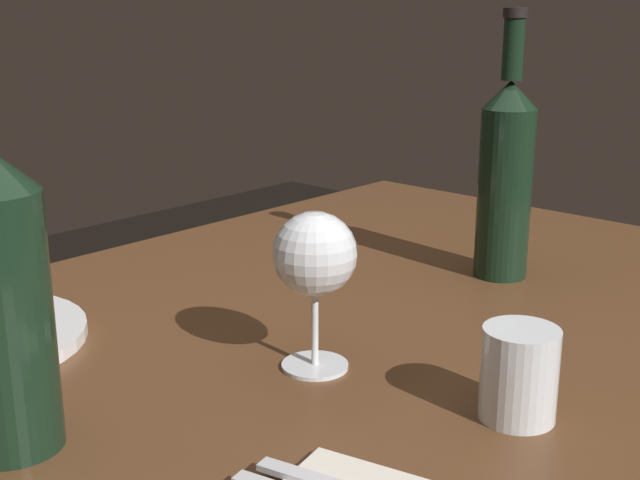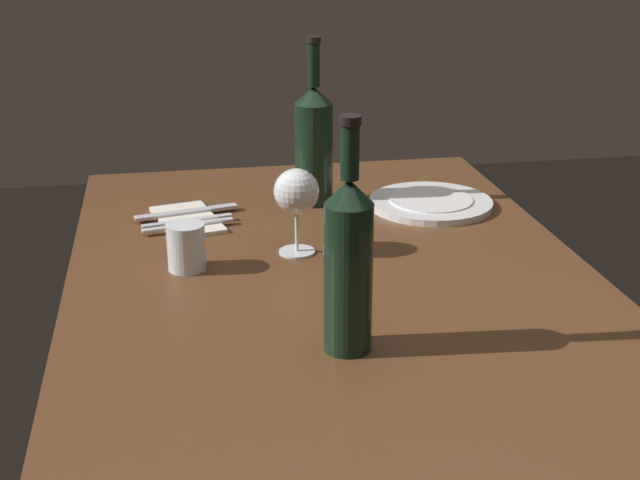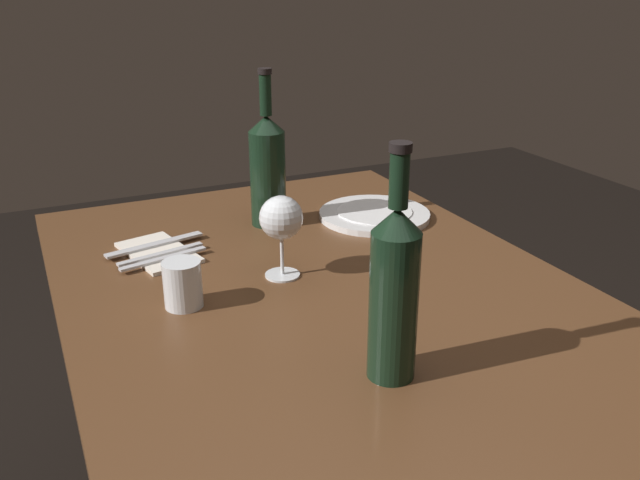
% 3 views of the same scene
% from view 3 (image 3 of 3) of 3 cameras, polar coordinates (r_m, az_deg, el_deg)
% --- Properties ---
extents(dining_table, '(1.30, 0.90, 0.74)m').
position_cam_3_polar(dining_table, '(1.26, 0.44, -7.92)').
color(dining_table, '#56351E').
rests_on(dining_table, ground).
extents(wine_glass_left, '(0.08, 0.08, 0.16)m').
position_cam_3_polar(wine_glass_left, '(1.24, -3.29, 1.72)').
color(wine_glass_left, white).
rests_on(wine_glass_left, dining_table).
extents(wine_bottle, '(0.07, 0.07, 0.34)m').
position_cam_3_polar(wine_bottle, '(0.93, 6.26, -4.19)').
color(wine_bottle, black).
rests_on(wine_bottle, dining_table).
extents(wine_bottle_second, '(0.08, 0.08, 0.35)m').
position_cam_3_polar(wine_bottle_second, '(1.50, -4.44, 6.09)').
color(wine_bottle_second, black).
rests_on(wine_bottle_second, dining_table).
extents(water_tumbler, '(0.07, 0.07, 0.08)m').
position_cam_3_polar(water_tumbler, '(1.18, -11.47, -3.86)').
color(water_tumbler, white).
rests_on(water_tumbler, dining_table).
extents(dinner_plate, '(0.26, 0.26, 0.02)m').
position_cam_3_polar(dinner_plate, '(1.58, 4.60, 2.16)').
color(dinner_plate, white).
rests_on(dinner_plate, dining_table).
extents(folded_napkin, '(0.21, 0.15, 0.01)m').
position_cam_3_polar(folded_napkin, '(1.41, -13.46, -1.03)').
color(folded_napkin, silver).
rests_on(folded_napkin, dining_table).
extents(fork_inner, '(0.05, 0.18, 0.00)m').
position_cam_3_polar(fork_inner, '(1.38, -13.26, -1.15)').
color(fork_inner, silver).
rests_on(fork_inner, folded_napkin).
extents(fork_outer, '(0.05, 0.18, 0.00)m').
position_cam_3_polar(fork_outer, '(1.36, -13.03, -1.53)').
color(fork_outer, silver).
rests_on(fork_outer, folded_napkin).
extents(table_knife, '(0.07, 0.21, 0.00)m').
position_cam_3_polar(table_knife, '(1.43, -13.73, -0.37)').
color(table_knife, silver).
rests_on(table_knife, folded_napkin).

